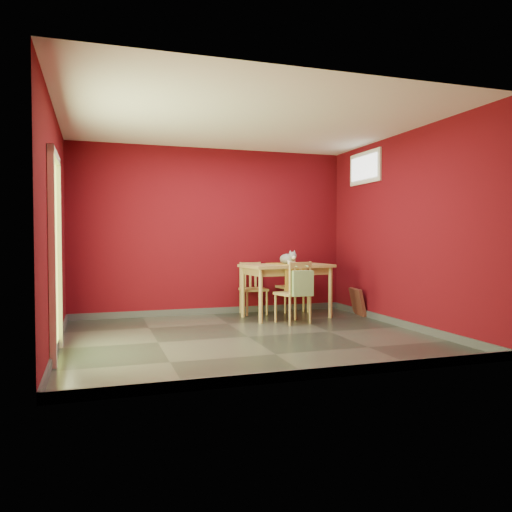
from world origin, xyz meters
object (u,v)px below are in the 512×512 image
object	(u,v)px
chair_far_left	(253,288)
cat	(288,257)
chair_near	(294,292)
picture_frame	(358,302)
tote_bag	(302,283)
dining_table	(287,271)
chair_far_right	(288,285)

from	to	relation	value
chair_far_left	cat	distance (m)	0.84
chair_near	picture_frame	size ratio (longest dim) A/B	2.02
chair_near	cat	distance (m)	0.75
chair_near	cat	xyz separation A→B (m)	(0.11, 0.56, 0.49)
chair_far_left	cat	world-z (taller)	cat
cat	picture_frame	world-z (taller)	cat
chair_far_left	picture_frame	xyz separation A→B (m)	(1.56, -0.68, -0.21)
cat	picture_frame	size ratio (longest dim) A/B	1.03
tote_bag	picture_frame	xyz separation A→B (m)	(1.23, 0.61, -0.39)
dining_table	chair_far_left	bearing A→B (deg)	125.10
chair_near	picture_frame	world-z (taller)	chair_near
chair_far_left	chair_far_right	xyz separation A→B (m)	(0.68, 0.12, 0.02)
chair_far_right	cat	bearing A→B (deg)	-112.53
tote_bag	picture_frame	distance (m)	1.42
chair_far_left	chair_far_right	distance (m)	0.69
chair_far_left	cat	bearing A→B (deg)	-51.77
chair_near	picture_frame	bearing A→B (deg)	17.50
chair_far_left	cat	size ratio (longest dim) A/B	1.83
dining_table	chair_far_right	world-z (taller)	chair_far_right
chair_far_right	chair_near	distance (m)	1.26
cat	chair_far_left	bearing A→B (deg)	125.19
dining_table	tote_bag	size ratio (longest dim) A/B	3.29
chair_far_right	chair_near	xyz separation A→B (m)	(-0.38, -1.20, 0.01)
chair_far_left	picture_frame	size ratio (longest dim) A/B	1.89
dining_table	cat	bearing A→B (deg)	38.25
chair_near	cat	world-z (taller)	cat
chair_far_right	cat	size ratio (longest dim) A/B	1.90
dining_table	cat	distance (m)	0.22
chair_far_left	chair_far_right	bearing A→B (deg)	10.41
dining_table	chair_far_right	size ratio (longest dim) A/B	1.62
chair_far_left	chair_near	world-z (taller)	chair_near
tote_bag	cat	world-z (taller)	cat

